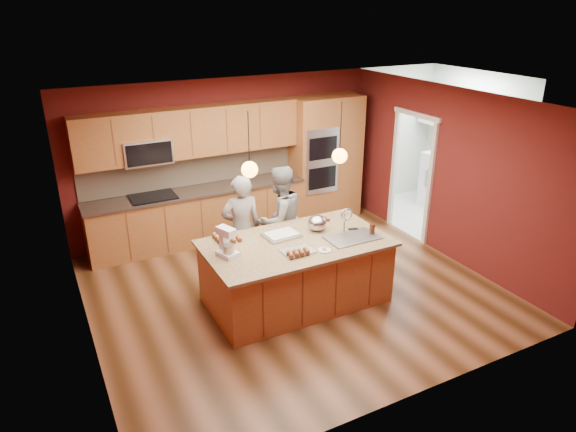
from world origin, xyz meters
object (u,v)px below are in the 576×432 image
person_right (280,219)px  island (297,271)px  mixing_bowl (317,223)px  stand_mixer (227,244)px  person_left (242,228)px

person_right → island: bearing=63.3°
person_right → mixing_bowl: bearing=91.9°
island → person_right: size_ratio=1.48×
island → mixing_bowl: size_ratio=9.15×
person_right → stand_mixer: person_right is taller
stand_mixer → mixing_bowl: 1.40m
island → stand_mixer: bearing=176.8°
person_left → mixing_bowl: 1.14m
island → mixing_bowl: 0.72m
stand_mixer → island: bearing=-22.6°
person_left → mixing_bowl: bearing=146.4°
mixing_bowl → person_left: bearing=138.4°
person_right → person_left: bearing=-13.9°
person_left → person_right: 0.63m
island → person_right: 1.03m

